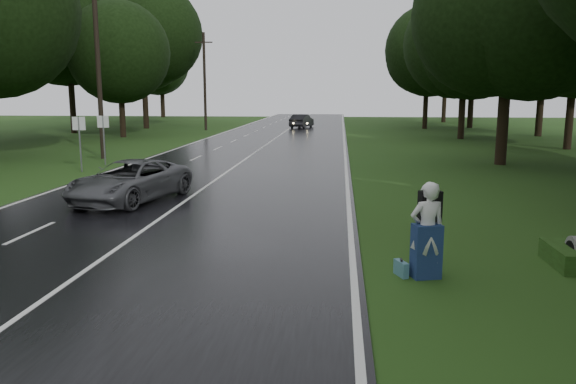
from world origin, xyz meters
The scene contains 16 objects.
ground centered at (0.00, 0.00, 0.00)m, with size 160.00×160.00×0.00m, color #224414.
road centered at (0.00, 20.00, 0.02)m, with size 12.00×140.00×0.04m, color black.
lane_center centered at (0.00, 20.00, 0.04)m, with size 0.12×140.00×0.01m, color silver.
grey_car centered at (-1.94, 6.72, 0.76)m, with size 2.40×5.20×1.45m, color #494B4E.
far_car centered at (1.22, 49.71, 0.78)m, with size 1.57×4.50×1.48m, color black.
hitchhiker centered at (7.31, -0.71, 0.95)m, with size 0.85×0.81×2.05m.
suitcase centered at (6.80, -0.68, 0.16)m, with size 0.13×0.46×0.32m, color teal.
utility_pole_mid centered at (-8.50, 19.59, 0.00)m, with size 1.80×0.28×10.78m, color black, non-canonical shape.
utility_pole_far centered at (-8.50, 45.30, 0.00)m, with size 1.80×0.28×9.90m, color black, non-canonical shape.
road_sign_a centered at (-7.20, 14.01, 0.00)m, with size 0.65×0.10×2.70m, color white, non-canonical shape.
road_sign_b centered at (-7.20, 16.82, 0.00)m, with size 0.63×0.10×2.64m, color white, non-canonical shape.
tree_left_e centered at (-13.52, 35.44, 0.00)m, with size 7.71×7.71×12.05m, color black, non-canonical shape.
tree_left_f centered at (-15.77, 47.81, 0.00)m, with size 11.58×11.58×18.10m, color black, non-canonical shape.
tree_right_d centered at (14.17, 18.94, 0.00)m, with size 8.87×8.87×13.86m, color black, non-canonical shape.
tree_right_e centered at (15.66, 36.46, 0.00)m, with size 8.55×8.55×13.36m, color black, non-canonical shape.
tree_right_f centered at (14.61, 49.97, 0.00)m, with size 8.87×8.87×13.85m, color black, non-canonical shape.
Camera 1 is at (5.47, -12.28, 3.85)m, focal length 34.93 mm.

